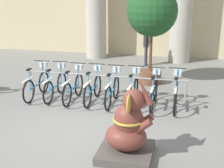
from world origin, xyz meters
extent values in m
plane|color=slate|center=(0.00, 0.00, 0.00)|extent=(60.00, 60.00, 0.00)
cylinder|color=#ADA899|center=(-1.88, 7.60, 2.50)|extent=(0.92, 0.92, 5.00)
cylinder|color=#ADA899|center=(1.88, 7.60, 2.50)|extent=(0.92, 0.92, 5.00)
cylinder|color=gray|center=(-2.26, 1.95, 0.38)|extent=(0.05, 0.05, 0.75)
cylinder|color=gray|center=(2.24, 1.95, 0.38)|extent=(0.05, 0.05, 0.75)
cylinder|color=gray|center=(-0.01, 1.95, 0.75)|extent=(4.59, 0.04, 0.04)
torus|color=black|center=(-2.01, 2.28, 0.33)|extent=(0.05, 0.67, 0.67)
torus|color=black|center=(-2.01, 1.32, 0.33)|extent=(0.05, 0.67, 0.67)
cube|color=#338CC6|center=(-2.01, 1.80, 0.38)|extent=(0.04, 0.87, 0.04)
cube|color=silver|center=(-2.01, 1.32, 0.68)|extent=(0.06, 0.55, 0.03)
cylinder|color=#338CC6|center=(-2.01, 1.42, 0.63)|extent=(0.03, 0.03, 0.59)
cube|color=black|center=(-2.01, 1.42, 0.95)|extent=(0.08, 0.18, 0.04)
cylinder|color=#338CC6|center=(-2.01, 2.24, 0.67)|extent=(0.03, 0.03, 0.67)
cylinder|color=black|center=(-2.01, 2.24, 1.01)|extent=(0.48, 0.03, 0.03)
cube|color=silver|center=(-2.01, 2.34, 0.87)|extent=(0.20, 0.16, 0.14)
torus|color=black|center=(-1.44, 2.32, 0.33)|extent=(0.05, 0.67, 0.67)
torus|color=black|center=(-1.44, 1.35, 0.33)|extent=(0.05, 0.67, 0.67)
cube|color=#338CC6|center=(-1.44, 1.83, 0.38)|extent=(0.04, 0.87, 0.04)
cube|color=silver|center=(-1.44, 1.35, 0.68)|extent=(0.06, 0.55, 0.03)
cylinder|color=#338CC6|center=(-1.44, 1.45, 0.63)|extent=(0.03, 0.03, 0.59)
cube|color=black|center=(-1.44, 1.45, 0.95)|extent=(0.08, 0.18, 0.04)
cylinder|color=#338CC6|center=(-1.44, 2.28, 0.67)|extent=(0.03, 0.03, 0.67)
cylinder|color=black|center=(-1.44, 2.28, 1.01)|extent=(0.48, 0.03, 0.03)
cube|color=silver|center=(-1.44, 2.38, 0.87)|extent=(0.20, 0.16, 0.14)
torus|color=black|center=(-0.87, 2.26, 0.33)|extent=(0.05, 0.67, 0.67)
torus|color=black|center=(-0.87, 1.29, 0.33)|extent=(0.05, 0.67, 0.67)
cube|color=#338CC6|center=(-0.87, 1.78, 0.38)|extent=(0.04, 0.87, 0.04)
cube|color=silver|center=(-0.87, 1.29, 0.68)|extent=(0.06, 0.55, 0.03)
cylinder|color=#338CC6|center=(-0.87, 1.39, 0.63)|extent=(0.03, 0.03, 0.59)
cube|color=black|center=(-0.87, 1.39, 0.95)|extent=(0.08, 0.18, 0.04)
cylinder|color=#338CC6|center=(-0.87, 2.22, 0.67)|extent=(0.03, 0.03, 0.67)
cylinder|color=black|center=(-0.87, 2.22, 1.01)|extent=(0.48, 0.03, 0.03)
cube|color=silver|center=(-0.87, 2.32, 0.87)|extent=(0.20, 0.16, 0.14)
torus|color=black|center=(-0.30, 2.29, 0.33)|extent=(0.05, 0.67, 0.67)
torus|color=black|center=(-0.30, 1.32, 0.33)|extent=(0.05, 0.67, 0.67)
cube|color=#338CC6|center=(-0.30, 1.81, 0.38)|extent=(0.04, 0.87, 0.04)
cube|color=silver|center=(-0.30, 1.32, 0.68)|extent=(0.06, 0.55, 0.03)
cylinder|color=#338CC6|center=(-0.30, 1.42, 0.63)|extent=(0.03, 0.03, 0.59)
cube|color=black|center=(-0.30, 1.42, 0.95)|extent=(0.08, 0.18, 0.04)
cylinder|color=#338CC6|center=(-0.30, 2.25, 0.67)|extent=(0.03, 0.03, 0.67)
cylinder|color=black|center=(-0.30, 2.25, 1.01)|extent=(0.48, 0.03, 0.03)
cube|color=silver|center=(-0.30, 2.35, 0.87)|extent=(0.20, 0.16, 0.14)
torus|color=black|center=(0.28, 2.26, 0.33)|extent=(0.05, 0.67, 0.67)
torus|color=black|center=(0.28, 1.29, 0.33)|extent=(0.05, 0.67, 0.67)
cube|color=#338CC6|center=(0.28, 1.77, 0.38)|extent=(0.04, 0.87, 0.04)
cube|color=silver|center=(0.28, 1.29, 0.68)|extent=(0.06, 0.55, 0.03)
cylinder|color=#338CC6|center=(0.28, 1.39, 0.63)|extent=(0.03, 0.03, 0.59)
cube|color=black|center=(0.28, 1.39, 0.95)|extent=(0.08, 0.18, 0.04)
cylinder|color=#338CC6|center=(0.28, 2.22, 0.67)|extent=(0.03, 0.03, 0.67)
cylinder|color=black|center=(0.28, 2.22, 1.01)|extent=(0.48, 0.03, 0.03)
cube|color=silver|center=(0.28, 2.32, 0.87)|extent=(0.20, 0.16, 0.14)
torus|color=black|center=(0.85, 2.30, 0.33)|extent=(0.05, 0.67, 0.67)
torus|color=black|center=(0.85, 1.34, 0.33)|extent=(0.05, 0.67, 0.67)
cube|color=#338CC6|center=(0.85, 1.82, 0.38)|extent=(0.04, 0.87, 0.04)
cube|color=silver|center=(0.85, 1.34, 0.68)|extent=(0.06, 0.55, 0.03)
cylinder|color=#338CC6|center=(0.85, 1.44, 0.63)|extent=(0.03, 0.03, 0.59)
cube|color=black|center=(0.85, 1.44, 0.95)|extent=(0.08, 0.18, 0.04)
cylinder|color=#338CC6|center=(0.85, 2.26, 0.67)|extent=(0.03, 0.03, 0.67)
cylinder|color=black|center=(0.85, 2.26, 1.01)|extent=(0.48, 0.03, 0.03)
cube|color=silver|center=(0.85, 2.36, 0.87)|extent=(0.20, 0.16, 0.14)
torus|color=black|center=(1.42, 2.25, 0.33)|extent=(0.05, 0.67, 0.67)
torus|color=black|center=(1.42, 1.29, 0.33)|extent=(0.05, 0.67, 0.67)
cube|color=#338CC6|center=(1.42, 1.77, 0.38)|extent=(0.04, 0.87, 0.04)
cube|color=silver|center=(1.42, 1.29, 0.68)|extent=(0.06, 0.55, 0.03)
cylinder|color=#338CC6|center=(1.42, 1.39, 0.63)|extent=(0.03, 0.03, 0.59)
cube|color=black|center=(1.42, 1.39, 0.95)|extent=(0.08, 0.18, 0.04)
cylinder|color=#338CC6|center=(1.42, 2.21, 0.67)|extent=(0.03, 0.03, 0.67)
cylinder|color=black|center=(1.42, 2.21, 1.01)|extent=(0.48, 0.03, 0.03)
cube|color=silver|center=(1.42, 2.31, 0.87)|extent=(0.20, 0.16, 0.14)
torus|color=black|center=(1.99, 2.32, 0.33)|extent=(0.05, 0.67, 0.67)
torus|color=black|center=(1.99, 1.35, 0.33)|extent=(0.05, 0.67, 0.67)
cube|color=#338CC6|center=(1.99, 1.83, 0.38)|extent=(0.04, 0.87, 0.04)
cube|color=silver|center=(1.99, 1.35, 0.68)|extent=(0.06, 0.55, 0.03)
cylinder|color=#338CC6|center=(1.99, 1.45, 0.63)|extent=(0.03, 0.03, 0.59)
cube|color=black|center=(1.99, 1.45, 0.95)|extent=(0.08, 0.18, 0.04)
cylinder|color=#338CC6|center=(1.99, 2.28, 0.67)|extent=(0.03, 0.03, 0.67)
cylinder|color=black|center=(1.99, 2.28, 1.01)|extent=(0.48, 0.03, 0.03)
cube|color=silver|center=(1.99, 2.38, 0.87)|extent=(0.20, 0.16, 0.14)
cube|color=#4C4742|center=(1.18, -0.89, 0.08)|extent=(1.02, 1.02, 0.15)
ellipsoid|color=brown|center=(1.18, -0.89, 0.41)|extent=(0.79, 0.69, 0.51)
ellipsoid|color=brown|center=(1.23, -0.89, 0.75)|extent=(0.55, 0.51, 0.65)
sphere|color=brown|center=(1.32, -0.89, 1.15)|extent=(0.42, 0.42, 0.42)
ellipsoid|color=#B79333|center=(1.26, -0.68, 1.15)|extent=(0.08, 0.30, 0.35)
ellipsoid|color=#B79333|center=(1.26, -1.10, 1.15)|extent=(0.08, 0.30, 0.35)
cone|color=brown|center=(1.50, -0.89, 1.33)|extent=(0.35, 0.15, 0.52)
cylinder|color=brown|center=(1.48, -0.78, 0.69)|extent=(0.41, 0.14, 0.37)
cylinder|color=brown|center=(1.48, -1.01, 0.69)|extent=(0.41, 0.14, 0.37)
torus|color=#B79333|center=(1.23, -0.89, 0.75)|extent=(0.59, 0.59, 0.05)
cylinder|color=#383342|center=(0.57, 6.59, 0.40)|extent=(0.11, 0.11, 0.79)
cylinder|color=#383342|center=(0.57, 6.42, 0.40)|extent=(0.11, 0.11, 0.79)
cube|color=#333338|center=(0.57, 6.50, 1.09)|extent=(0.20, 0.32, 0.60)
sphere|color=tan|center=(0.57, 6.50, 1.52)|extent=(0.22, 0.22, 0.22)
cylinder|color=#333338|center=(0.57, 6.70, 1.12)|extent=(0.07, 0.07, 0.54)
cylinder|color=#333338|center=(0.57, 6.30, 1.12)|extent=(0.07, 0.07, 0.54)
cylinder|color=brown|center=(1.04, 4.03, 0.22)|extent=(0.77, 0.77, 0.43)
cylinder|color=brown|center=(1.04, 4.03, 1.09)|extent=(0.10, 0.10, 1.31)
sphere|color=#1E4C23|center=(1.04, 4.03, 2.39)|extent=(1.63, 1.63, 1.63)
camera|label=1|loc=(2.17, -6.13, 3.08)|focal=50.00mm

